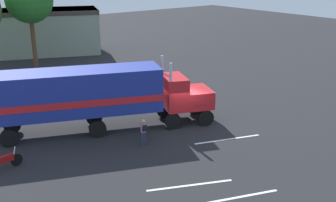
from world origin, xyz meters
The scene contains 9 objects.
ground_plane centered at (0.00, 0.00, 0.00)m, with size 120.00×120.00×0.00m, color #232326.
lane_stripe_near centered at (0.69, -3.50, 0.01)m, with size 4.40×0.16×0.01m, color silver.
lane_stripe_mid centered at (-4.79, -6.28, 0.01)m, with size 4.40×0.16×0.01m, color silver.
lane_stripe_far centered at (-3.82, -8.45, 0.01)m, with size 4.40×0.16×0.01m, color silver.
semi_truck centered at (-5.02, 2.78, 2.52)m, with size 14.04×7.69×4.50m.
person_bystander centered at (-3.88, -0.91, 0.89)m, with size 0.35×0.47×1.63m.
motorcycle centered at (-11.57, 0.98, 0.48)m, with size 2.10×0.46×1.12m.
tree_left centered at (-2.13, 21.49, 7.01)m, with size 4.71×4.71×9.41m.
building_backdrop centered at (1.07, 28.61, 2.85)m, with size 15.40×10.96×5.28m.
Camera 1 is at (-16.48, -19.63, 10.44)m, focal length 43.43 mm.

